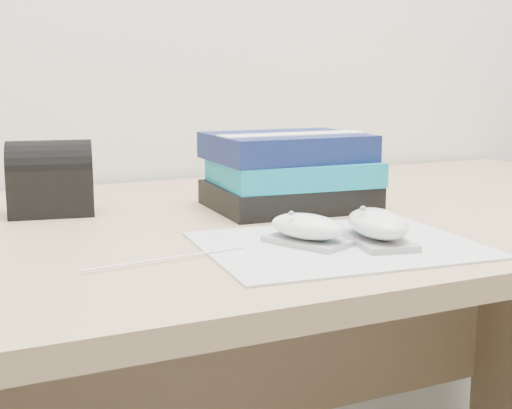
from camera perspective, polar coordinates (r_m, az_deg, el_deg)
name	(u,v)px	position (r m, az deg, el deg)	size (l,w,h in m)	color
desk	(256,346)	(1.20, -0.03, -11.23)	(1.60, 0.80, 0.73)	#A2805A
mousepad	(338,245)	(0.89, 6.61, -3.22)	(0.33, 0.26, 0.00)	#9A9CA3
mouse_rear	(307,229)	(0.88, 4.11, -1.97)	(0.09, 0.12, 0.04)	#9E9EA1
mouse_front	(377,226)	(0.89, 9.69, -1.74)	(0.09, 0.13, 0.05)	#959597
usb_cable	(167,258)	(0.81, -7.11, -4.30)	(0.00, 0.00, 0.20)	white
book_stack	(289,171)	(1.12, 2.67, 2.66)	(0.25, 0.21, 0.12)	black
pouch	(51,179)	(1.11, -16.12, 1.99)	(0.14, 0.11, 0.11)	black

